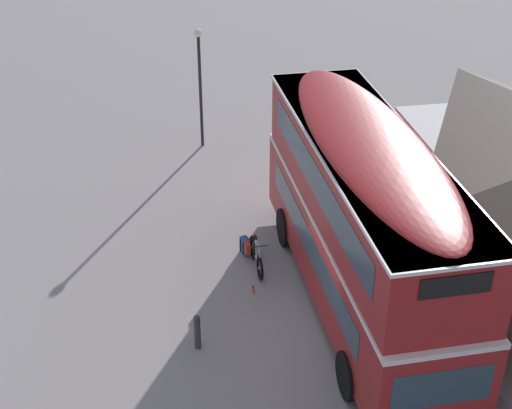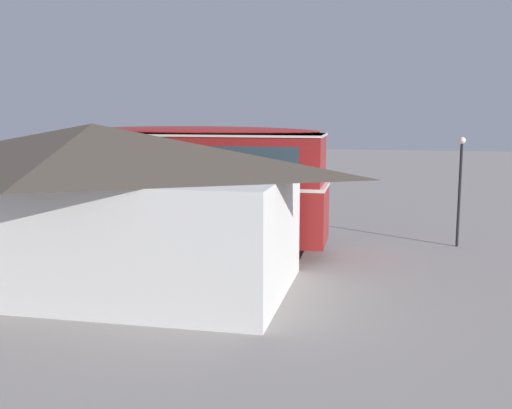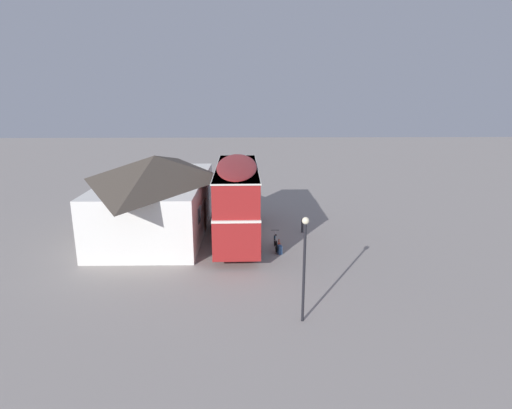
{
  "view_description": "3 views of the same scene",
  "coord_description": "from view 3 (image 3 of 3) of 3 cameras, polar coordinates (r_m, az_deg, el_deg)",
  "views": [
    {
      "loc": [
        13.54,
        -4.69,
        11.97
      ],
      "look_at": [
        -3.15,
        -1.66,
        1.92
      ],
      "focal_mm": 51.99,
      "sensor_mm": 36.0,
      "label": 1
    },
    {
      "loc": [
        -7.97,
        23.07,
        5.48
      ],
      "look_at": [
        -2.82,
        -1.62,
        1.53
      ],
      "focal_mm": 43.51,
      "sensor_mm": 36.0,
      "label": 2
    },
    {
      "loc": [
        -25.67,
        -0.09,
        8.85
      ],
      "look_at": [
        -1.65,
        -0.57,
        2.36
      ],
      "focal_mm": 29.03,
      "sensor_mm": 36.0,
      "label": 3
    }
  ],
  "objects": [
    {
      "name": "street_lamp",
      "position": [
        16.15,
        6.68,
        -7.32
      ],
      "size": [
        0.28,
        0.28,
        4.36
      ],
      "color": "black",
      "rests_on": "ground"
    },
    {
      "name": "double_decker_bus",
      "position": [
        25.49,
        -2.61,
        1.01
      ],
      "size": [
        9.97,
        2.77,
        4.79
      ],
      "color": "black",
      "rests_on": "ground"
    },
    {
      "name": "ground_plane",
      "position": [
        27.15,
        -1.27,
        -3.9
      ],
      "size": [
        120.0,
        120.0,
        0.0
      ],
      "primitive_type": "plane",
      "color": "gray"
    },
    {
      "name": "backpack_on_ground",
      "position": [
        23.64,
        3.28,
        -6.15
      ],
      "size": [
        0.38,
        0.32,
        0.55
      ],
      "color": "#2D4C7A",
      "rests_on": "ground"
    },
    {
      "name": "touring_bicycle",
      "position": [
        24.25,
        2.78,
        -5.37
      ],
      "size": [
        1.7,
        0.48,
        1.03
      ],
      "color": "black",
      "rests_on": "ground"
    },
    {
      "name": "pub_building",
      "position": [
        27.67,
        -13.5,
        1.55
      ],
      "size": [
        12.1,
        6.61,
        5.01
      ],
      "color": "silver",
      "rests_on": "ground"
    },
    {
      "name": "kerb_bollard",
      "position": [
        27.24,
        6.42,
        -2.83
      ],
      "size": [
        0.16,
        0.16,
        0.97
      ],
      "color": "#333338",
      "rests_on": "ground"
    },
    {
      "name": "water_bottle_red_squeeze",
      "position": [
        25.45,
        3.18,
        -5.0
      ],
      "size": [
        0.08,
        0.08,
        0.22
      ],
      "color": "#D84C33",
      "rests_on": "ground"
    }
  ]
}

